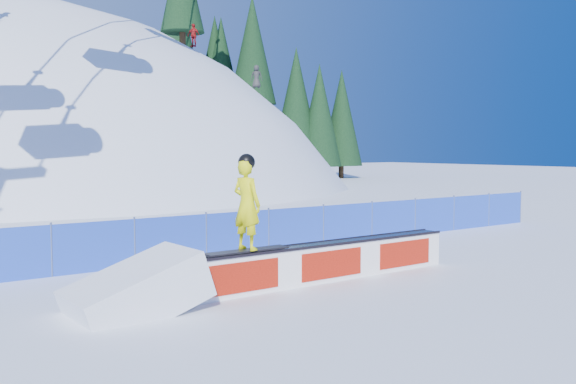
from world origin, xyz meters
TOP-DOWN VIEW (x-y plane):
  - ground at (0.00, 0.00)m, footprint 160.00×160.00m
  - treeline at (21.61, 41.99)m, footprint 18.66×11.35m
  - safety_fence at (0.00, 4.50)m, footprint 22.05×0.05m
  - rail_box at (-2.21, 0.50)m, footprint 7.17×0.64m
  - snow_ramp at (-6.69, 0.41)m, footprint 2.49×1.58m
  - snowboarder at (-4.29, 0.46)m, footprint 1.89×0.76m
  - distant_skiers at (3.37, 31.38)m, footprint 18.75×11.06m

SIDE VIEW (x-z plane):
  - ground at x=0.00m, z-range 0.00..0.00m
  - snow_ramp at x=-6.69m, z-range -0.77..0.77m
  - rail_box at x=-2.21m, z-range -0.01..0.85m
  - safety_fence at x=0.00m, z-range -0.05..1.25m
  - snowboarder at x=-4.29m, z-range 0.84..2.82m
  - treeline at x=21.61m, z-range 0.94..19.83m
  - distant_skiers at x=3.37m, z-range 7.41..15.33m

